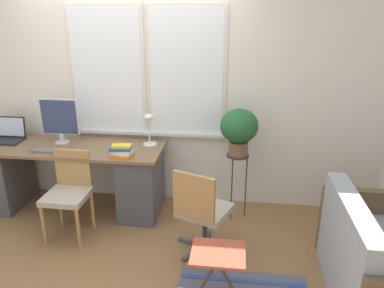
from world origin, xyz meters
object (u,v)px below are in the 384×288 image
object	(u,v)px
keyboard	(52,151)
book_stack	(121,151)
desk_chair_wooden	(69,191)
potted_plant	(239,128)
plant_stand	(237,164)
folding_stool	(218,257)
monitor	(60,120)
couch_loveseat	(379,268)
laptop	(8,136)
office_chair_swivel	(202,210)
mouse	(78,151)
desk_lamp	(149,125)

from	to	relation	value
keyboard	book_stack	distance (m)	0.77
desk_chair_wooden	potted_plant	distance (m)	1.83
plant_stand	folding_stool	size ratio (longest dim) A/B	1.63
monitor	couch_loveseat	xyz separation A→B (m)	(3.07, -1.17, -0.74)
plant_stand	couch_loveseat	bearing A→B (deg)	-45.68
book_stack	plant_stand	world-z (taller)	book_stack
couch_loveseat	potted_plant	world-z (taller)	potted_plant
laptop	desk_chair_wooden	bearing A→B (deg)	-30.89
potted_plant	folding_stool	xyz separation A→B (m)	(-0.12, -1.31, -0.62)
laptop	potted_plant	xyz separation A→B (m)	(2.60, -0.02, 0.20)
desk_chair_wooden	office_chair_swivel	world-z (taller)	office_chair_swivel
monitor	mouse	bearing A→B (deg)	-40.94
laptop	plant_stand	world-z (taller)	laptop
mouse	couch_loveseat	world-z (taller)	couch_loveseat
keyboard	office_chair_swivel	size ratio (longest dim) A/B	0.49
folding_stool	keyboard	bearing A→B (deg)	149.75
desk_lamp	office_chair_swivel	xyz separation A→B (m)	(0.66, -0.81, -0.54)
desk_lamp	plant_stand	size ratio (longest dim) A/B	0.48
book_stack	office_chair_swivel	size ratio (longest dim) A/B	0.26
monitor	folding_stool	world-z (taller)	monitor
mouse	desk_chair_wooden	bearing A→B (deg)	-90.68
mouse	plant_stand	bearing A→B (deg)	7.94
mouse	desk_chair_wooden	world-z (taller)	desk_chair_wooden
book_stack	plant_stand	xyz separation A→B (m)	(1.18, 0.28, -0.20)
mouse	desk_chair_wooden	xyz separation A→B (m)	(-0.00, -0.30, -0.31)
mouse	couch_loveseat	distance (m)	2.97
laptop	folding_stool	bearing A→B (deg)	-28.25
book_stack	folding_stool	bearing A→B (deg)	-44.25
monitor	keyboard	xyz separation A→B (m)	(0.01, -0.27, -0.26)
office_chair_swivel	folding_stool	bearing A→B (deg)	129.42
book_stack	potted_plant	xyz separation A→B (m)	(1.18, 0.28, 0.20)
desk_lamp	couch_loveseat	bearing A→B (deg)	-30.56
monitor	mouse	world-z (taller)	monitor
mouse	book_stack	xyz separation A→B (m)	(0.48, -0.05, 0.04)
office_chair_swivel	couch_loveseat	bearing A→B (deg)	-174.67
desk_lamp	office_chair_swivel	world-z (taller)	desk_lamp
book_stack	laptop	bearing A→B (deg)	167.90
couch_loveseat	monitor	bearing A→B (deg)	69.20
desk_lamp	desk_chair_wooden	bearing A→B (deg)	-138.18
desk_chair_wooden	folding_stool	world-z (taller)	desk_chair_wooden
mouse	desk_chair_wooden	size ratio (longest dim) A/B	0.08
mouse	desk_lamp	bearing A→B (deg)	24.72
desk_lamp	desk_chair_wooden	xyz separation A→B (m)	(-0.70, -0.62, -0.53)
office_chair_swivel	desk_chair_wooden	bearing A→B (deg)	13.74
plant_stand	potted_plant	bearing A→B (deg)	90.00
monitor	keyboard	bearing A→B (deg)	-88.03
office_chair_swivel	potted_plant	distance (m)	0.97
keyboard	office_chair_swivel	world-z (taller)	office_chair_swivel
office_chair_swivel	couch_loveseat	size ratio (longest dim) A/B	0.67
mouse	office_chair_swivel	size ratio (longest dim) A/B	0.08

